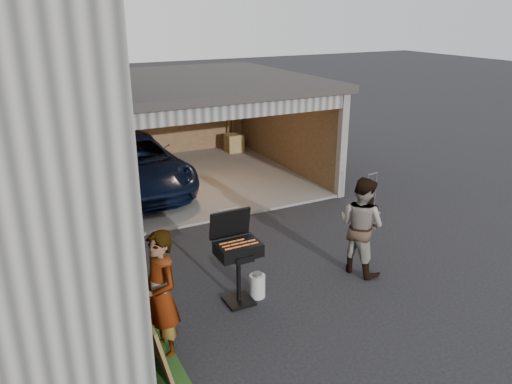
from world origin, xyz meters
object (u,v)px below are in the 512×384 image
man (361,226)px  hand_truck (371,206)px  minivan (132,165)px  plywood_panel (156,346)px  propane_tank (257,286)px  woman (161,295)px  bbq_grill (237,252)px

man → hand_truck: man is taller
minivan → plywood_panel: size_ratio=4.78×
propane_tank → plywood_panel: bearing=-150.5°
man → woman: bearing=81.6°
woman → bbq_grill: woman is taller
bbq_grill → propane_tank: bbq_grill is taller
minivan → woman: bearing=-102.8°
propane_tank → plywood_panel: size_ratio=0.39×
man → propane_tank: size_ratio=4.53×
propane_tank → plywood_panel: plywood_panel is taller
woman → plywood_panel: woman is taller
man → bbq_grill: bearing=70.3°
man → plywood_panel: bearing=87.1°
plywood_panel → hand_truck: (6.23, 3.22, -0.32)m
woman → hand_truck: 6.64m
minivan → plywood_panel: 7.63m
plywood_panel → propane_tank: bearing=29.5°
woman → hand_truck: bearing=103.4°
bbq_grill → propane_tank: size_ratio=3.85×
bbq_grill → hand_truck: 4.98m
woman → bbq_grill: 1.67m
woman → propane_tank: woman is taller
bbq_grill → plywood_panel: bbq_grill is taller
man → hand_truck: (2.03, 2.09, -0.73)m
bbq_grill → plywood_panel: (-1.74, -1.21, -0.41)m
bbq_grill → plywood_panel: size_ratio=1.50×
minivan → man: bearing=-69.5°
bbq_grill → hand_truck: bearing=24.1°
bbq_grill → plywood_panel: bearing=-145.3°
hand_truck → minivan: bearing=130.7°
woman → hand_truck: (5.99, 2.75, -0.75)m
minivan → hand_truck: size_ratio=4.96×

